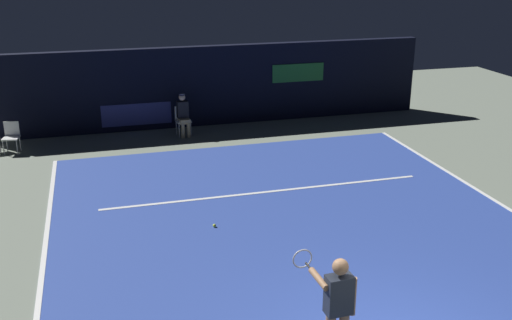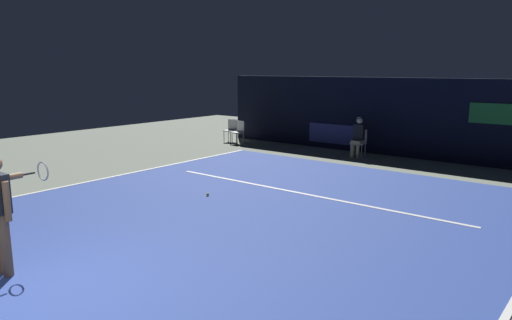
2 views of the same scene
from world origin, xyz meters
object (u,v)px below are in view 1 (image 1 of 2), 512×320
object	(u,v)px
line_judge_on_chair	(183,114)
tennis_ball	(214,226)
courtside_chair_near	(11,135)
tennis_player	(337,307)

from	to	relation	value
line_judge_on_chair	tennis_ball	xyz separation A→B (m)	(-0.42, -6.67, -0.64)
line_judge_on_chair	courtside_chair_near	distance (m)	5.00
courtside_chair_near	tennis_ball	distance (m)	7.87
line_judge_on_chair	tennis_ball	distance (m)	6.71
tennis_player	line_judge_on_chair	world-z (taller)	tennis_player
courtside_chair_near	tennis_player	bearing A→B (deg)	-64.77
line_judge_on_chair	courtside_chair_near	world-z (taller)	line_judge_on_chair
courtside_chair_near	tennis_ball	bearing A→B (deg)	-54.39
tennis_player	line_judge_on_chair	distance (m)	11.49
tennis_player	line_judge_on_chair	bearing A→B (deg)	91.42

